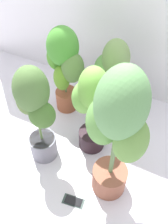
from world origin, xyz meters
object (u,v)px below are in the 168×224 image
(potted_plant_center, at_px, (91,105))
(potted_plant_front_left, at_px, (36,112))
(cell_phone, at_px, (73,201))
(potted_plant_back_left, at_px, (64,66))
(potted_plant_front_right, at_px, (117,131))
(potted_plant_back_center, at_px, (114,78))

(potted_plant_center, distance_m, potted_plant_front_left, 0.36)
(potted_plant_front_left, xyz_separation_m, cell_phone, (0.37, -0.24, -0.47))
(potted_plant_back_left, height_order, potted_plant_front_left, potted_plant_front_left)
(potted_plant_front_left, bearing_deg, potted_plant_center, 41.74)
(potted_plant_center, xyz_separation_m, cell_phone, (0.11, -0.48, -0.43))
(potted_plant_center, xyz_separation_m, potted_plant_front_right, (0.27, -0.27, 0.18))
(potted_plant_front_right, bearing_deg, cell_phone, -127.50)
(potted_plant_front_left, xyz_separation_m, potted_plant_front_right, (0.53, -0.03, 0.14))
(potted_plant_front_right, distance_m, cell_phone, 0.67)
(potted_plant_back_center, xyz_separation_m, potted_plant_front_left, (-0.30, -0.60, 0.07))
(potted_plant_center, relative_size, potted_plant_front_right, 0.74)
(potted_plant_back_center, distance_m, potted_plant_front_right, 0.71)
(potted_plant_front_left, bearing_deg, potted_plant_back_left, 98.73)
(potted_plant_back_left, xyz_separation_m, potted_plant_front_right, (0.61, -0.53, 0.15))
(cell_phone, bearing_deg, potted_plant_center, -175.52)
(potted_plant_front_left, bearing_deg, potted_plant_front_right, -3.03)
(potted_plant_back_left, height_order, potted_plant_center, potted_plant_back_left)
(potted_plant_front_left, height_order, potted_plant_front_right, potted_plant_front_right)
(potted_plant_front_right, bearing_deg, potted_plant_back_left, 139.06)
(potted_plant_back_center, height_order, potted_plant_front_left, potted_plant_front_left)
(potted_plant_back_center, xyz_separation_m, potted_plant_front_right, (0.24, -0.63, 0.21))
(potted_plant_center, relative_size, cell_phone, 4.92)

